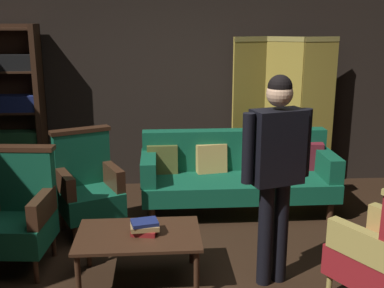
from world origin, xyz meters
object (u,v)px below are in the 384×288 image
at_px(folding_screen, 282,111).
at_px(bookshelf, 5,109).
at_px(standing_figure, 276,162).
at_px(book_navy_cloth, 145,222).
at_px(coffee_table, 139,239).
at_px(book_red_leather, 145,231).
at_px(armchair_wing_left, 18,213).
at_px(velvet_couch, 237,171).
at_px(book_tan_leather, 145,226).
at_px(armchair_wing_right, 88,185).

bearing_deg(folding_screen, bookshelf, 179.93).
distance_m(standing_figure, book_navy_cloth, 1.15).
bearing_deg(folding_screen, book_navy_cloth, -127.43).
bearing_deg(book_navy_cloth, coffee_table, -176.37).
bearing_deg(folding_screen, book_red_leather, -127.43).
bearing_deg(book_navy_cloth, bookshelf, 127.97).
bearing_deg(armchair_wing_left, standing_figure, -11.24).
height_order(folding_screen, armchair_wing_left, folding_screen).
xyz_separation_m(velvet_couch, book_tan_leather, (-0.99, -1.45, 0.03)).
height_order(standing_figure, book_tan_leather, standing_figure).
height_order(velvet_couch, book_red_leather, velvet_couch).
relative_size(folding_screen, armchair_wing_right, 1.83).
bearing_deg(book_tan_leather, armchair_wing_right, 120.78).
distance_m(folding_screen, book_red_leather, 2.81).
relative_size(armchair_wing_left, armchair_wing_right, 1.00).
distance_m(velvet_couch, coffee_table, 1.79).
relative_size(folding_screen, book_tan_leather, 8.38).
distance_m(coffee_table, armchair_wing_right, 1.14).
bearing_deg(standing_figure, velvet_couch, 91.52).
height_order(velvet_couch, armchair_wing_left, armchair_wing_left).
xyz_separation_m(velvet_couch, armchair_wing_left, (-2.08, -1.12, 0.03)).
xyz_separation_m(velvet_couch, book_navy_cloth, (-0.99, -1.45, 0.06)).
height_order(armchair_wing_right, book_tan_leather, armchair_wing_right).
distance_m(book_red_leather, book_navy_cloth, 0.07).
distance_m(coffee_table, book_tan_leather, 0.12).
relative_size(standing_figure, book_navy_cloth, 8.18).
bearing_deg(standing_figure, armchair_wing_left, 168.76).
xyz_separation_m(armchair_wing_left, book_navy_cloth, (1.09, -0.33, 0.03)).
xyz_separation_m(book_tan_leather, book_navy_cloth, (0.00, 0.00, 0.03)).
height_order(bookshelf, armchair_wing_right, bookshelf).
bearing_deg(book_red_leather, armchair_wing_left, 163.00).
distance_m(folding_screen, armchair_wing_right, 2.61).
relative_size(coffee_table, book_navy_cloth, 4.81).
xyz_separation_m(standing_figure, book_tan_leather, (-1.03, 0.09, -0.54)).
height_order(armchair_wing_left, standing_figure, standing_figure).
bearing_deg(book_red_leather, coffee_table, -176.37).
bearing_deg(coffee_table, armchair_wing_right, 118.43).
distance_m(velvet_couch, book_navy_cloth, 1.76).
bearing_deg(book_tan_leather, bookshelf, 127.97).
bearing_deg(armchair_wing_right, velvet_couch, 16.15).
distance_m(armchair_wing_left, book_tan_leather, 1.14).
bearing_deg(armchair_wing_right, standing_figure, -33.73).
relative_size(book_tan_leather, book_navy_cloth, 1.09).
xyz_separation_m(velvet_couch, standing_figure, (0.04, -1.54, 0.57)).
xyz_separation_m(folding_screen, coffee_table, (-1.73, -2.19, -0.61)).
bearing_deg(armchair_wing_left, folding_screen, 33.82).
height_order(book_red_leather, book_navy_cloth, book_navy_cloth).
height_order(coffee_table, armchair_wing_right, armchair_wing_right).
bearing_deg(book_navy_cloth, book_tan_leather, 0.00).
relative_size(bookshelf, velvet_couch, 0.97).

